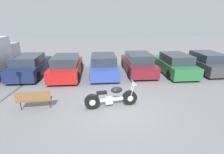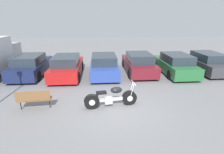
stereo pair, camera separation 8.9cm
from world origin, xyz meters
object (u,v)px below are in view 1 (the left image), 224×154
parked_car_navy (30,66)px  parked_car_dark_grey (205,62)px  parked_car_red (67,67)px  parked_car_maroon (138,63)px  motorcycle (111,98)px  parked_car_blue (103,65)px  parked_car_green (174,64)px  park_bench (34,98)px

parked_car_navy → parked_car_dark_grey: 12.61m
parked_car_red → parked_car_maroon: bearing=4.7°
motorcycle → parked_car_blue: size_ratio=0.54×
motorcycle → parked_car_red: parked_car_red is taller
motorcycle → parked_car_blue: bearing=91.4°
parked_car_blue → parked_car_green: (5.05, -0.17, 0.00)m
parked_car_maroon → park_bench: size_ratio=3.09×
parked_car_maroon → parked_car_green: (2.52, -0.46, 0.00)m
parked_car_dark_grey → park_bench: (-10.76, -4.96, -0.12)m
parked_car_red → park_bench: bearing=-98.2°
park_bench → parked_car_red: bearing=81.8°
parked_car_navy → parked_car_maroon: bearing=0.1°
parked_car_maroon → parked_car_dark_grey: bearing=-1.3°
parked_car_red → park_bench: size_ratio=3.09×
parked_car_navy → parked_car_blue: 5.05m
parked_car_dark_grey → park_bench: parked_car_dark_grey is taller
motorcycle → parked_car_blue: parked_car_blue is taller
parked_car_navy → parked_car_red: same height
parked_car_red → parked_car_green: (7.57, -0.04, 0.00)m
motorcycle → parked_car_navy: 7.22m
motorcycle → parked_car_red: 5.34m
parked_car_red → parked_car_blue: (2.52, 0.13, 0.00)m
parked_car_navy → parked_car_red: 2.56m
parked_car_navy → parked_car_blue: bearing=-3.1°
parked_car_red → parked_car_blue: size_ratio=1.00×
motorcycle → parked_car_green: size_ratio=0.54×
parked_car_red → parked_car_maroon: 5.06m
parked_car_navy → parked_car_red: bearing=-9.1°
parked_car_blue → parked_car_dark_grey: same height
parked_car_red → parked_car_maroon: same height
parked_car_navy → parked_car_green: bearing=-2.5°
parked_car_navy → parked_car_dark_grey: bearing=-0.5°
parked_car_navy → parked_car_green: 10.10m
motorcycle → parked_car_red: size_ratio=0.54×
parked_car_red → parked_car_dark_grey: bearing=1.7°
parked_car_maroon → parked_car_green: same height
motorcycle → parked_car_blue: (-0.11, 4.77, 0.24)m
motorcycle → parked_car_maroon: bearing=64.5°
motorcycle → parked_car_maroon: 5.61m
parked_car_navy → park_bench: size_ratio=3.09×
parked_car_red → parked_car_green: 7.57m
motorcycle → park_bench: size_ratio=1.67×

